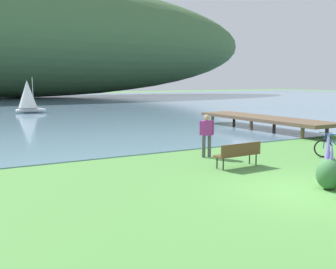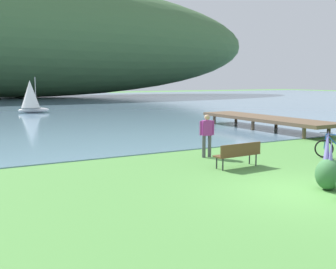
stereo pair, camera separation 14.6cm
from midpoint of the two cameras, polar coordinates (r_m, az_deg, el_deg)
ground_plane at (r=11.72m, az=18.71°, el=-7.78°), size 200.00×200.00×0.00m
bay_water at (r=55.43m, az=-20.50°, el=4.05°), size 180.00×80.00×0.04m
distant_hillside at (r=77.19m, az=-20.78°, el=12.81°), size 97.53×28.00×21.17m
park_bench_near_camera at (r=14.30m, az=10.24°, el=-2.60°), size 1.82×0.56×0.88m
person_at_shoreline at (r=15.99m, az=5.80°, el=0.21°), size 0.59×0.31×1.71m
echium_bush_closest_to_camera at (r=12.15m, az=22.16°, el=-4.82°), size 0.74×0.74×1.68m
sailboat_toward_hillside at (r=39.76m, az=-18.81°, el=5.18°), size 2.85×1.73×3.33m
pier_dock at (r=25.70m, az=13.74°, el=2.19°), size 2.40×10.00×0.80m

